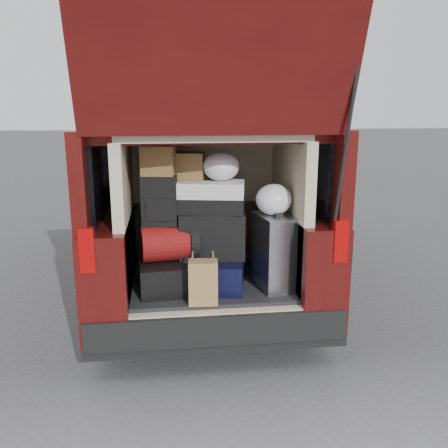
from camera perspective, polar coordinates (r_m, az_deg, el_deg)
The scene contains 15 objects.
ground at distance 3.91m, azimuth -1.27°, elevation -15.69°, with size 80.00×80.00×0.00m, color #3C3C3E.
minivan at distance 5.35m, azimuth -3.37°, elevation 2.87°, with size 1.90×5.35×2.77m.
load_floor at distance 4.03m, azimuth -1.70°, elevation -10.36°, with size 1.24×1.05×0.55m, color black.
black_hardshell at distance 3.76m, azimuth -6.93°, elevation -5.89°, with size 0.41×0.57×0.23m, color black.
navy_hardshell at distance 3.76m, azimuth -0.92°, elevation -5.76°, with size 0.43×0.52×0.23m, color black.
silver_roller at distance 3.70m, azimuth 6.02°, elevation -3.32°, with size 0.24×0.39×0.58m, color white.
kraft_bag at distance 3.42m, azimuth -2.54°, elevation -7.01°, with size 0.21×0.13×0.32m, color #997045.
red_duffel at distance 3.66m, azimuth -6.62°, elevation -2.29°, with size 0.42×0.28×0.28m, color maroon.
black_soft_case at distance 3.72m, azimuth -1.47°, elevation -1.25°, with size 0.50×0.30×0.36m, color black.
backpack at distance 3.63m, azimuth -7.75°, elevation 2.85°, with size 0.27×0.16×0.38m, color black.
twotone_duffel at distance 3.65m, azimuth -1.77°, elevation 3.29°, with size 0.53×0.28×0.24m, color silver.
grocery_sack_lower at distance 3.60m, azimuth -7.90°, elevation 7.59°, with size 0.24×0.20×0.22m, color olive.
grocery_sack_upper at distance 3.69m, azimuth -4.10°, elevation 6.93°, with size 0.21×0.17×0.21m, color olive.
plastic_bag_center at distance 3.65m, azimuth -0.36°, elevation 6.96°, with size 0.28×0.26×0.22m, color white.
plastic_bag_right at distance 3.61m, azimuth 6.00°, elevation 2.94°, with size 0.27×0.26×0.24m, color white.
Camera 1 is at (-0.34, -3.38, 1.93)m, focal length 38.00 mm.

